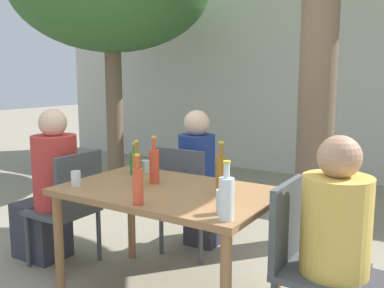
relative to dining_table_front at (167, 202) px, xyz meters
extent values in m
cube|color=beige|center=(0.00, 3.99, 0.74)|extent=(10.00, 0.08, 2.80)
cylinder|color=brown|center=(0.52, 1.46, 0.61)|extent=(0.31, 0.31, 2.55)
cylinder|color=brown|center=(-2.50, 2.28, 0.29)|extent=(0.23, 0.23, 1.91)
cube|color=#996B42|center=(0.00, 0.00, 0.07)|extent=(1.36, 0.86, 0.04)
cylinder|color=#996B42|center=(-0.62, -0.37, -0.31)|extent=(0.06, 0.06, 0.71)
cylinder|color=#996B42|center=(-0.62, 0.37, -0.31)|extent=(0.06, 0.06, 0.71)
cylinder|color=#996B42|center=(0.62, 0.37, -0.31)|extent=(0.06, 0.06, 0.71)
cube|color=#474C51|center=(-1.00, 0.00, -0.23)|extent=(0.44, 0.44, 0.04)
cube|color=#474C51|center=(-0.80, 0.00, 0.01)|extent=(0.04, 0.44, 0.45)
cylinder|color=#474C51|center=(-1.19, 0.19, -0.46)|extent=(0.04, 0.04, 0.42)
cylinder|color=#474C51|center=(-1.19, -0.19, -0.46)|extent=(0.04, 0.04, 0.42)
cylinder|color=#474C51|center=(-0.81, 0.19, -0.46)|extent=(0.04, 0.04, 0.42)
cylinder|color=#474C51|center=(-0.81, -0.19, -0.46)|extent=(0.04, 0.04, 0.42)
cube|color=#474C51|center=(1.00, 0.00, -0.23)|extent=(0.44, 0.44, 0.04)
cube|color=#474C51|center=(0.80, 0.00, 0.01)|extent=(0.04, 0.44, 0.45)
cylinder|color=#474C51|center=(0.81, 0.19, -0.46)|extent=(0.04, 0.04, 0.42)
cube|color=#474C51|center=(-0.27, 0.75, -0.23)|extent=(0.44, 0.44, 0.04)
cube|color=#474C51|center=(-0.27, 0.55, 0.01)|extent=(0.44, 0.04, 0.45)
cylinder|color=#474C51|center=(-0.08, 0.94, -0.46)|extent=(0.04, 0.04, 0.42)
cylinder|color=#474C51|center=(-0.46, 0.94, -0.46)|extent=(0.04, 0.04, 0.42)
cylinder|color=#474C51|center=(-0.08, 0.56, -0.46)|extent=(0.04, 0.04, 0.42)
cylinder|color=#474C51|center=(-0.46, 0.56, -0.46)|extent=(0.04, 0.04, 0.42)
cube|color=#383842|center=(-1.26, 0.00, -0.44)|extent=(0.40, 0.31, 0.45)
cylinder|color=#C63833|center=(-1.06, 0.00, 0.07)|extent=(0.34, 0.34, 0.57)
sphere|color=beige|center=(-1.06, 0.00, 0.45)|extent=(0.21, 0.21, 0.21)
cylinder|color=gold|center=(1.06, 0.00, 0.05)|extent=(0.36, 0.36, 0.51)
sphere|color=tan|center=(1.06, 0.00, 0.40)|extent=(0.22, 0.22, 0.22)
cube|color=#383842|center=(-0.27, 1.01, -0.44)|extent=(0.28, 0.40, 0.45)
cylinder|color=navy|center=(-0.27, 0.81, 0.06)|extent=(0.31, 0.31, 0.53)
sphere|color=beige|center=(-0.27, 0.81, 0.42)|extent=(0.22, 0.22, 0.22)
cylinder|color=#287A38|center=(-0.44, 0.21, 0.17)|extent=(0.07, 0.07, 0.16)
cylinder|color=#287A38|center=(-0.44, 0.21, 0.28)|extent=(0.03, 0.03, 0.06)
cylinder|color=gold|center=(-0.44, 0.21, 0.32)|extent=(0.04, 0.04, 0.01)
cylinder|color=#DB4C2D|center=(-0.16, 0.07, 0.20)|extent=(0.07, 0.07, 0.23)
cylinder|color=#DB4C2D|center=(-0.16, 0.07, 0.36)|extent=(0.03, 0.03, 0.08)
cylinder|color=gold|center=(-0.16, 0.07, 0.40)|extent=(0.03, 0.03, 0.01)
cylinder|color=silver|center=(0.60, -0.34, 0.20)|extent=(0.08, 0.08, 0.22)
cylinder|color=silver|center=(0.60, -0.34, 0.34)|extent=(0.03, 0.03, 0.08)
cylinder|color=gold|center=(0.60, -0.34, 0.39)|extent=(0.04, 0.04, 0.01)
cylinder|color=#9E661E|center=(0.36, 0.06, 0.21)|extent=(0.06, 0.06, 0.24)
cylinder|color=#9E661E|center=(0.36, 0.06, 0.36)|extent=(0.03, 0.03, 0.08)
cylinder|color=gold|center=(0.36, 0.06, 0.41)|extent=(0.03, 0.03, 0.01)
cylinder|color=#DB4C2D|center=(0.06, -0.36, 0.19)|extent=(0.06, 0.06, 0.21)
cylinder|color=#DB4C2D|center=(0.06, -0.36, 0.33)|extent=(0.02, 0.02, 0.07)
cylinder|color=gold|center=(0.06, -0.36, 0.37)|extent=(0.03, 0.03, 0.01)
cylinder|color=#9E661E|center=(-0.20, -0.06, 0.20)|extent=(0.06, 0.06, 0.22)
cylinder|color=#9E661E|center=(-0.20, -0.06, 0.34)|extent=(0.02, 0.02, 0.08)
cylinder|color=gold|center=(-0.20, -0.06, 0.39)|extent=(0.03, 0.03, 0.01)
cylinder|color=white|center=(-0.55, -0.26, 0.14)|extent=(0.06, 0.06, 0.10)
cylinder|color=silver|center=(0.53, -0.26, 0.15)|extent=(0.06, 0.06, 0.13)
cylinder|color=silver|center=(-0.42, 0.31, 0.13)|extent=(0.07, 0.07, 0.09)
cylinder|color=silver|center=(0.32, 0.15, 0.13)|extent=(0.07, 0.07, 0.08)
camera|label=1|loc=(1.54, -2.18, 0.81)|focal=40.00mm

